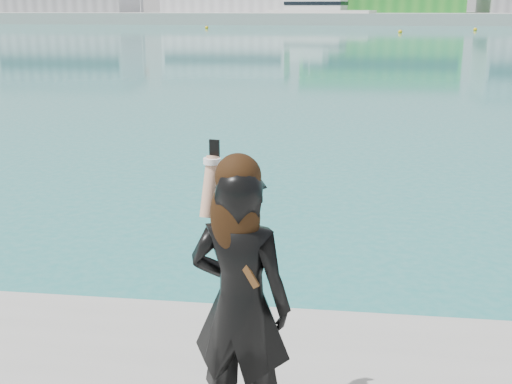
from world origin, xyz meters
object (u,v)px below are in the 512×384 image
Objects in this scene: buoy_far at (207,29)px; woman at (240,297)px; motor_yacht at (319,10)px; buoy_near at (400,33)px; buoy_extra at (475,31)px.

woman is at bearing -78.23° from buoy_far.
motor_yacht reaches higher than woman.
buoy_near is (11.48, -36.22, -2.47)m from motor_yacht.
woman is (-7.75, -80.41, 1.69)m from buoy_near.
buoy_far is at bearing 175.21° from buoy_extra.
buoy_far is 0.29× the size of woman.
woman reaches higher than buoy_extra.
motor_yacht is 116.70m from woman.
buoy_near is at bearing -83.72° from woman.
buoy_near is 1.00× the size of buoy_far.
buoy_near is 0.29× the size of woman.
buoy_extra is 0.29× the size of woman.
buoy_far is at bearing -105.97° from motor_yacht.
buoy_far is 1.00× the size of buoy_extra.
buoy_near is at bearing -55.31° from motor_yacht.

